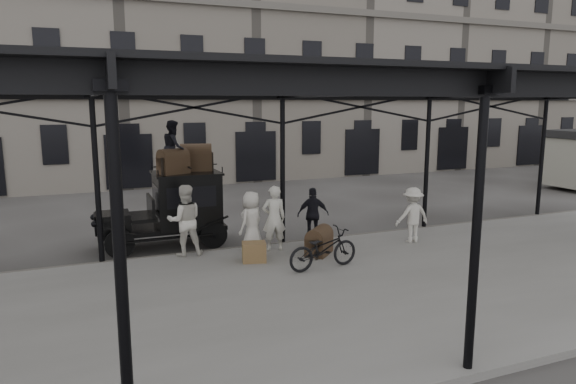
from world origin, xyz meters
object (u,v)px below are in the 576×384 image
steamer_trunk_platform (319,243)px  porter_left (274,218)px  taxi (176,206)px  steamer_trunk_roof_near (173,163)px  bicycle (323,249)px  porter_official (313,214)px

steamer_trunk_platform → porter_left: bearing=97.0°
taxi → steamer_trunk_roof_near: steamer_trunk_roof_near is taller
bicycle → porter_official: bearing=-25.7°
taxi → bicycle: size_ratio=1.93×
taxi → porter_left: size_ratio=2.01×
steamer_trunk_platform → taxi: bearing=94.6°
steamer_trunk_roof_near → bicycle: bearing=-74.5°
taxi → porter_official: taxi is taller
porter_left → bicycle: bearing=113.1°
porter_left → porter_official: bearing=-153.3°
taxi → bicycle: bearing=-54.2°
porter_official → porter_left: bearing=35.0°
bicycle → steamer_trunk_platform: (0.43, 1.13, -0.18)m
taxi → steamer_trunk_roof_near: (-0.08, -0.25, 1.28)m
bicycle → taxi: bearing=29.3°
taxi → bicycle: taxi is taller
steamer_trunk_roof_near → taxi: bearing=49.2°
porter_left → taxi: bearing=-35.2°
steamer_trunk_roof_near → steamer_trunk_platform: size_ratio=0.95×
taxi → steamer_trunk_platform: size_ratio=4.27×
porter_official → steamer_trunk_platform: (-0.42, -1.31, -0.48)m
porter_left → steamer_trunk_platform: size_ratio=2.12×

